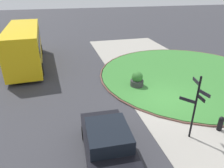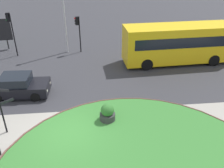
{
  "view_description": "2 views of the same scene",
  "coord_description": "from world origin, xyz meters",
  "px_view_note": "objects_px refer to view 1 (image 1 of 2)",
  "views": [
    {
      "loc": [
        -9.99,
        5.95,
        6.5
      ],
      "look_at": [
        0.78,
        3.11,
        1.16
      ],
      "focal_mm": 32.94,
      "sensor_mm": 36.0,
      "label": 1
    },
    {
      "loc": [
        1.33,
        -10.66,
        8.95
      ],
      "look_at": [
        2.72,
        3.15,
        1.23
      ],
      "focal_mm": 38.95,
      "sensor_mm": 36.0,
      "label": 2
    }
  ],
  "objects_px": {
    "signpost_directional": "(195,103)",
    "planter_near_signpost": "(137,80)",
    "car_far_lane": "(108,143)",
    "bus_yellow": "(25,45)",
    "bollard_foreground": "(220,123)"
  },
  "relations": [
    {
      "from": "bus_yellow",
      "to": "planter_near_signpost",
      "type": "bearing_deg",
      "value": -133.67
    },
    {
      "from": "signpost_directional",
      "to": "planter_near_signpost",
      "type": "height_order",
      "value": "signpost_directional"
    },
    {
      "from": "bus_yellow",
      "to": "car_far_lane",
      "type": "distance_m",
      "value": 13.43
    },
    {
      "from": "signpost_directional",
      "to": "bus_yellow",
      "type": "height_order",
      "value": "bus_yellow"
    },
    {
      "from": "signpost_directional",
      "to": "planter_near_signpost",
      "type": "distance_m",
      "value": 5.83
    },
    {
      "from": "car_far_lane",
      "to": "planter_near_signpost",
      "type": "xyz_separation_m",
      "value": [
        5.85,
        -3.55,
        -0.17
      ]
    },
    {
      "from": "signpost_directional",
      "to": "bollard_foreground",
      "type": "distance_m",
      "value": 2.25
    },
    {
      "from": "signpost_directional",
      "to": "planter_near_signpost",
      "type": "xyz_separation_m",
      "value": [
        5.66,
        0.47,
        -1.32
      ]
    },
    {
      "from": "signpost_directional",
      "to": "bus_yellow",
      "type": "bearing_deg",
      "value": 33.98
    },
    {
      "from": "car_far_lane",
      "to": "bollard_foreground",
      "type": "bearing_deg",
      "value": -85.16
    },
    {
      "from": "bollard_foreground",
      "to": "planter_near_signpost",
      "type": "height_order",
      "value": "planter_near_signpost"
    },
    {
      "from": "planter_near_signpost",
      "to": "car_far_lane",
      "type": "bearing_deg",
      "value": 148.79
    },
    {
      "from": "signpost_directional",
      "to": "bus_yellow",
      "type": "xyz_separation_m",
      "value": [
        12.46,
        8.4,
        -0.05
      ]
    },
    {
      "from": "car_far_lane",
      "to": "signpost_directional",
      "type": "bearing_deg",
      "value": -84.76
    },
    {
      "from": "signpost_directional",
      "to": "car_far_lane",
      "type": "bearing_deg",
      "value": 92.74
    }
  ]
}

